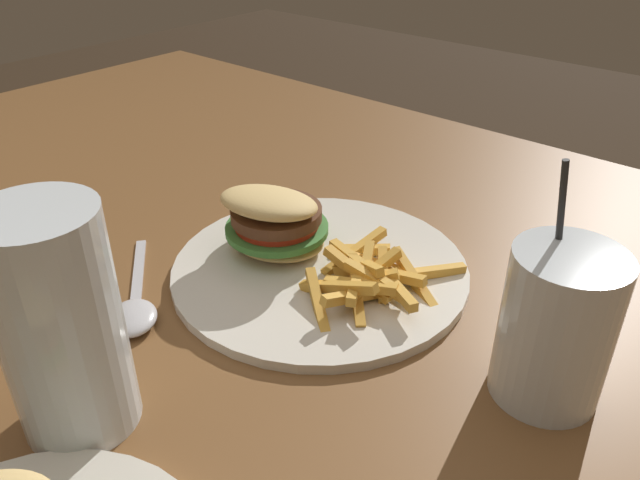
# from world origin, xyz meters

# --- Properties ---
(dining_table) EXTENTS (1.69, 1.21, 0.77)m
(dining_table) POSITION_xyz_m (0.00, 0.00, 0.65)
(dining_table) COLOR brown
(dining_table) RESTS_ON ground_plane
(meal_plate_near) EXTENTS (0.30, 0.30, 0.09)m
(meal_plate_near) POSITION_xyz_m (0.04, -0.13, 0.79)
(meal_plate_near) COLOR silver
(meal_plate_near) RESTS_ON dining_table
(beer_glass) EXTENTS (0.08, 0.08, 0.17)m
(beer_glass) POSITION_xyz_m (0.03, 0.13, 0.85)
(beer_glass) COLOR silver
(beer_glass) RESTS_ON dining_table
(juice_glass) EXTENTS (0.08, 0.08, 0.19)m
(juice_glass) POSITION_xyz_m (-0.22, -0.12, 0.83)
(juice_glass) COLOR silver
(juice_glass) RESTS_ON dining_table
(spoon) EXTENTS (0.15, 0.13, 0.02)m
(spoon) POSITION_xyz_m (0.10, 0.04, 0.78)
(spoon) COLOR silver
(spoon) RESTS_ON dining_table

